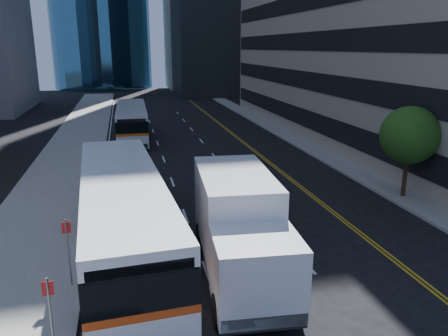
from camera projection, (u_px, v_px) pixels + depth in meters
The scene contains 7 objects.
ground at pixel (314, 290), 15.50m from camera, with size 160.00×160.00×0.00m, color black.
sidewalk_west at pixel (75, 149), 36.71m from camera, with size 5.00×90.00×0.15m, color gray.
sidewalk_east at pixel (293, 138), 40.89m from camera, with size 2.00×90.00×0.15m, color gray.
street_tree at pixel (410, 135), 23.96m from camera, with size 3.20×3.20×5.10m.
bus_front at pixel (123, 215), 17.22m from camera, with size 3.90×13.85×3.53m.
bus_rear at pixel (132, 121), 40.42m from camera, with size 2.81×11.97×3.08m.
box_truck at pixel (240, 226), 16.04m from camera, with size 3.24×7.96×3.73m.
Camera 1 is at (-6.19, -12.71, 8.33)m, focal length 35.00 mm.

